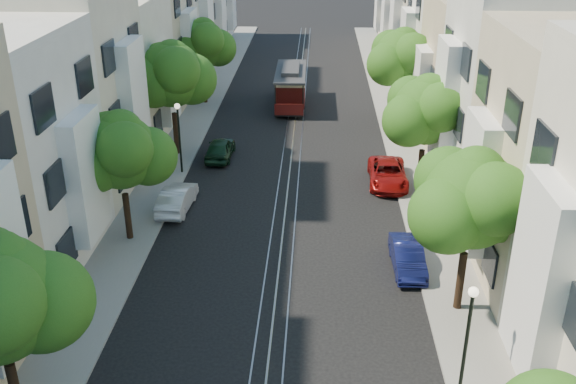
# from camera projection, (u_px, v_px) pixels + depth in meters

# --- Properties ---
(ground) EXTENTS (200.00, 200.00, 0.00)m
(ground) POSITION_uv_depth(u_px,v_px,m) (293.00, 140.00, 42.83)
(ground) COLOR black
(ground) RESTS_ON ground
(sidewalk_east) EXTENTS (2.50, 80.00, 0.12)m
(sidewalk_east) POSITION_uv_depth(u_px,v_px,m) (402.00, 141.00, 42.50)
(sidewalk_east) COLOR gray
(sidewalk_east) RESTS_ON ground
(sidewalk_west) EXTENTS (2.50, 80.00, 0.12)m
(sidewalk_west) POSITION_uv_depth(u_px,v_px,m) (186.00, 138.00, 43.11)
(sidewalk_west) COLOR gray
(sidewalk_west) RESTS_ON ground
(rail_left) EXTENTS (0.06, 80.00, 0.02)m
(rail_left) POSITION_uv_depth(u_px,v_px,m) (285.00, 140.00, 42.85)
(rail_left) COLOR gray
(rail_left) RESTS_ON ground
(rail_slot) EXTENTS (0.06, 80.00, 0.02)m
(rail_slot) POSITION_uv_depth(u_px,v_px,m) (293.00, 140.00, 42.82)
(rail_slot) COLOR gray
(rail_slot) RESTS_ON ground
(rail_right) EXTENTS (0.06, 80.00, 0.02)m
(rail_right) POSITION_uv_depth(u_px,v_px,m) (301.00, 140.00, 42.80)
(rail_right) COLOR gray
(rail_right) RESTS_ON ground
(lane_line) EXTENTS (0.08, 80.00, 0.01)m
(lane_line) POSITION_uv_depth(u_px,v_px,m) (293.00, 140.00, 42.83)
(lane_line) COLOR tan
(lane_line) RESTS_ON ground
(townhouses_east) EXTENTS (7.75, 72.00, 12.00)m
(townhouses_east) POSITION_uv_depth(u_px,v_px,m) (483.00, 66.00, 40.07)
(townhouses_east) COLOR beige
(townhouses_east) RESTS_ON ground
(townhouses_west) EXTENTS (7.75, 72.00, 11.76)m
(townhouses_west) POSITION_uv_depth(u_px,v_px,m) (109.00, 63.00, 41.12)
(townhouses_west) COLOR silver
(townhouses_west) RESTS_ON ground
(tree_e_b) EXTENTS (4.93, 4.08, 6.68)m
(tree_e_b) POSITION_uv_depth(u_px,v_px,m) (473.00, 202.00, 23.29)
(tree_e_b) COLOR black
(tree_e_b) RESTS_ON ground
(tree_e_c) EXTENTS (4.84, 3.99, 6.52)m
(tree_e_c) POSITION_uv_depth(u_px,v_px,m) (427.00, 112.00, 33.31)
(tree_e_c) COLOR black
(tree_e_c) RESTS_ON ground
(tree_e_d) EXTENTS (5.01, 4.16, 6.85)m
(tree_e_d) POSITION_uv_depth(u_px,v_px,m) (403.00, 59.00, 43.17)
(tree_e_d) COLOR black
(tree_e_d) RESTS_ON ground
(tree_w_b) EXTENTS (4.72, 3.87, 6.27)m
(tree_w_b) POSITION_uv_depth(u_px,v_px,m) (121.00, 153.00, 28.57)
(tree_w_b) COLOR black
(tree_w_b) RESTS_ON ground
(tree_w_c) EXTENTS (5.13, 4.28, 7.09)m
(tree_w_c) POSITION_uv_depth(u_px,v_px,m) (172.00, 76.00, 38.26)
(tree_w_c) COLOR black
(tree_w_c) RESTS_ON ground
(tree_w_d) EXTENTS (4.84, 3.99, 6.52)m
(tree_w_d) POSITION_uv_depth(u_px,v_px,m) (203.00, 45.00, 48.43)
(tree_w_d) COLOR black
(tree_w_d) RESTS_ON ground
(lamp_east) EXTENTS (0.32, 0.32, 4.16)m
(lamp_east) POSITION_uv_depth(u_px,v_px,m) (468.00, 327.00, 19.61)
(lamp_east) COLOR black
(lamp_east) RESTS_ON ground
(lamp_west) EXTENTS (0.32, 0.32, 4.16)m
(lamp_west) POSITION_uv_depth(u_px,v_px,m) (179.00, 128.00, 36.46)
(lamp_west) COLOR black
(lamp_west) RESTS_ON ground
(cable_car) EXTENTS (2.34, 7.31, 2.80)m
(cable_car) POSITION_uv_depth(u_px,v_px,m) (291.00, 85.00, 49.18)
(cable_car) COLOR black
(cable_car) RESTS_ON ground
(parked_car_e_mid) EXTENTS (1.36, 3.66, 1.20)m
(parked_car_e_mid) POSITION_uv_depth(u_px,v_px,m) (408.00, 257.00, 27.81)
(parked_car_e_mid) COLOR #0D1141
(parked_car_e_mid) RESTS_ON ground
(parked_car_e_far) EXTENTS (2.20, 4.58, 1.26)m
(parked_car_e_far) POSITION_uv_depth(u_px,v_px,m) (388.00, 174.00, 36.06)
(parked_car_e_far) COLOR maroon
(parked_car_e_far) RESTS_ON ground
(parked_car_w_mid) EXTENTS (1.58, 3.93, 1.27)m
(parked_car_w_mid) POSITION_uv_depth(u_px,v_px,m) (177.00, 198.00, 33.12)
(parked_car_w_mid) COLOR silver
(parked_car_w_mid) RESTS_ON ground
(parked_car_w_far) EXTENTS (1.62, 3.84, 1.30)m
(parked_car_w_far) POSITION_uv_depth(u_px,v_px,m) (220.00, 148.00, 39.63)
(parked_car_w_far) COLOR #13311D
(parked_car_w_far) RESTS_ON ground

